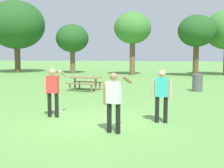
% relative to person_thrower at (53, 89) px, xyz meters
% --- Properties ---
extents(ground_plane, '(120.00, 120.00, 0.00)m').
position_rel_person_thrower_xyz_m(ground_plane, '(1.59, -0.52, -0.96)').
color(ground_plane, '#609947').
extents(person_thrower, '(0.65, 0.67, 1.64)m').
position_rel_person_thrower_xyz_m(person_thrower, '(0.00, 0.00, 0.00)').
color(person_thrower, black).
rests_on(person_thrower, ground).
extents(person_catcher, '(0.61, 0.24, 1.64)m').
position_rel_person_thrower_xyz_m(person_catcher, '(3.59, -0.25, -0.02)').
color(person_catcher, black).
rests_on(person_catcher, ground).
extents(person_bystander, '(0.74, 0.64, 1.64)m').
position_rel_person_thrower_xyz_m(person_bystander, '(2.30, -1.61, 0.00)').
color(person_bystander, black).
rests_on(person_bystander, ground).
extents(frisbee, '(0.29, 0.29, 0.03)m').
position_rel_person_thrower_xyz_m(frisbee, '(-0.17, 0.95, -0.95)').
color(frisbee, white).
rests_on(frisbee, ground).
extents(picnic_table_near, '(1.96, 1.75, 0.77)m').
position_rel_person_thrower_xyz_m(picnic_table_near, '(-0.57, 6.71, -0.40)').
color(picnic_table_near, olive).
rests_on(picnic_table_near, ground).
extents(trash_can_beside_table, '(0.59, 0.59, 0.96)m').
position_rel_person_thrower_xyz_m(trash_can_beside_table, '(5.69, 7.31, -0.48)').
color(trash_can_beside_table, '#515156').
rests_on(trash_can_beside_table, ground).
extents(tree_tall_left, '(5.89, 5.89, 7.49)m').
position_rel_person_thrower_xyz_m(tree_tall_left, '(-11.10, 19.58, 4.01)').
color(tree_tall_left, brown).
rests_on(tree_tall_left, ground).
extents(tree_broad_center, '(3.29, 3.29, 4.94)m').
position_rel_person_thrower_xyz_m(tree_broad_center, '(-5.01, 19.34, 2.53)').
color(tree_broad_center, brown).
rests_on(tree_broad_center, ground).
extents(tree_far_right, '(3.46, 3.46, 5.87)m').
position_rel_person_thrower_xyz_m(tree_far_right, '(1.16, 18.13, 3.38)').
color(tree_far_right, brown).
rests_on(tree_far_right, ground).
extents(tree_slender_mid, '(3.28, 3.28, 5.42)m').
position_rel_person_thrower_xyz_m(tree_slender_mid, '(6.86, 17.37, 3.00)').
color(tree_slender_mid, brown).
rests_on(tree_slender_mid, ground).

